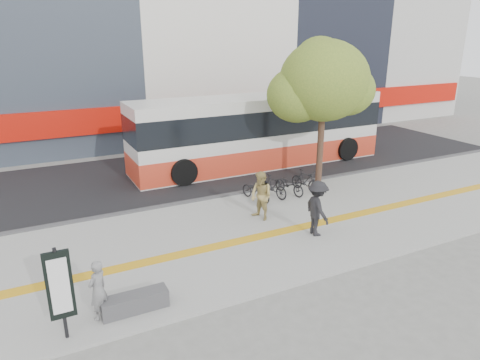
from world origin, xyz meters
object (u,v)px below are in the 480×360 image
street_tree (322,82)px  pedestrian_tan (261,196)px  bus (259,133)px  bench (135,302)px  signboard (60,287)px  pedestrian_dark (317,208)px  seated_woman (98,290)px

street_tree → pedestrian_tan: bearing=-149.5°
bus → bench: bearing=-132.4°
signboard → pedestrian_dark: bearing=12.6°
bench → signboard: (-1.60, -0.31, 1.06)m
bench → signboard: signboard is taller
bus → pedestrian_tan: (-3.41, -6.24, -0.74)m
signboard → street_tree: size_ratio=0.35×
street_tree → pedestrian_dark: 6.61m
street_tree → seated_woman: bearing=-150.8°
bench → pedestrian_dark: (6.46, 1.50, 0.71)m
bench → bus: (8.85, 9.70, 1.40)m
bus → seated_woman: bus is taller
pedestrian_dark → seated_woman: bearing=107.5°
street_tree → pedestrian_dark: (-3.32, -4.52, -3.50)m
bench → signboard: size_ratio=0.73×
signboard → bus: size_ratio=0.17×
bus → signboard: bearing=-136.2°
bench → pedestrian_dark: pedestrian_dark is taller
pedestrian_dark → street_tree: bearing=-29.8°
pedestrian_tan → bus: bearing=135.1°
street_tree → signboard: bearing=-150.9°
signboard → bus: bearing=43.8°
signboard → pedestrian_dark: signboard is taller
bench → seated_woman: (-0.80, 0.10, 0.52)m
bus → pedestrian_dark: bearing=-106.2°
street_tree → pedestrian_dark: street_tree is taller
street_tree → pedestrian_tan: size_ratio=3.56×
signboard → seated_woman: size_ratio=1.48×
signboard → pedestrian_tan: signboard is taller
seated_woman → bench: bearing=134.2°
signboard → seated_woman: (0.80, 0.40, -0.54)m
street_tree → bus: bearing=104.2°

